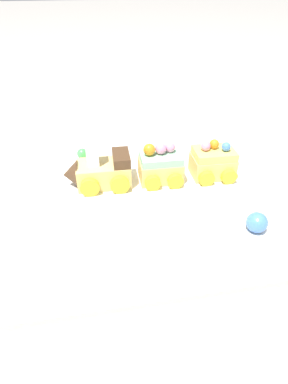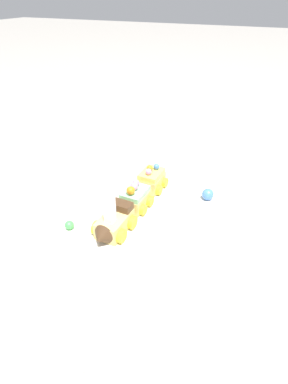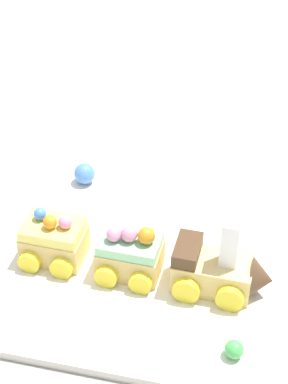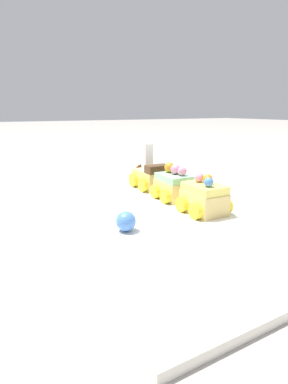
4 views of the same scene
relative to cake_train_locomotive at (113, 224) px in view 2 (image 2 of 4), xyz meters
The scene contains 7 objects.
ground_plane 0.11m from the cake_train_locomotive, 150.13° to the left, with size 10.00×10.00×0.00m, color gray.
display_board 0.11m from the cake_train_locomotive, 150.13° to the left, with size 0.76×0.42×0.01m, color white.
cake_train_locomotive is the anchor object (origin of this frame).
cake_car_mint 0.11m from the cake_train_locomotive, behind, with size 0.08×0.08×0.07m.
cake_car_lemon 0.21m from the cake_train_locomotive, behind, with size 0.08×0.08×0.07m.
gumball_blue 0.28m from the cake_train_locomotive, 143.24° to the left, with size 0.03×0.03×0.03m, color #4C84E0.
gumball_green 0.11m from the cake_train_locomotive, 73.60° to the right, with size 0.02×0.02×0.02m, color #4CBC56.
Camera 2 is at (0.55, 0.23, 0.49)m, focal length 28.00 mm.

